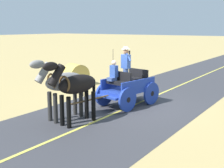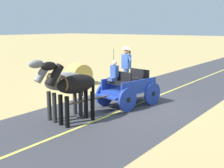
# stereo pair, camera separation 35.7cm
# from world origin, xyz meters

# --- Properties ---
(ground_plane) EXTENTS (200.00, 200.00, 0.00)m
(ground_plane) POSITION_xyz_m (0.00, 0.00, 0.00)
(ground_plane) COLOR tan
(road_surface) EXTENTS (5.54, 160.00, 0.01)m
(road_surface) POSITION_xyz_m (0.00, 0.00, 0.00)
(road_surface) COLOR #38383D
(road_surface) RESTS_ON ground
(road_centre_stripe) EXTENTS (0.12, 160.00, 0.00)m
(road_centre_stripe) POSITION_xyz_m (0.00, 0.00, 0.01)
(road_centre_stripe) COLOR #DBCC4C
(road_centre_stripe) RESTS_ON road_surface
(horse_drawn_carriage) EXTENTS (1.80, 4.51, 2.50)m
(horse_drawn_carriage) POSITION_xyz_m (0.24, 0.04, 0.82)
(horse_drawn_carriage) COLOR #1E3899
(horse_drawn_carriage) RESTS_ON ground
(horse_near_side) EXTENTS (0.80, 2.15, 2.21)m
(horse_near_side) POSITION_xyz_m (0.41, 3.08, 1.32)
(horse_near_side) COLOR black
(horse_near_side) RESTS_ON ground
(horse_off_side) EXTENTS (0.88, 2.15, 2.21)m
(horse_off_side) POSITION_xyz_m (1.11, 2.97, 1.32)
(horse_off_side) COLOR gray
(horse_off_side) RESTS_ON ground
(hay_bale) EXTENTS (1.44, 1.50, 1.20)m
(hay_bale) POSITION_xyz_m (5.02, -2.17, 0.60)
(hay_bale) COLOR gold
(hay_bale) RESTS_ON ground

